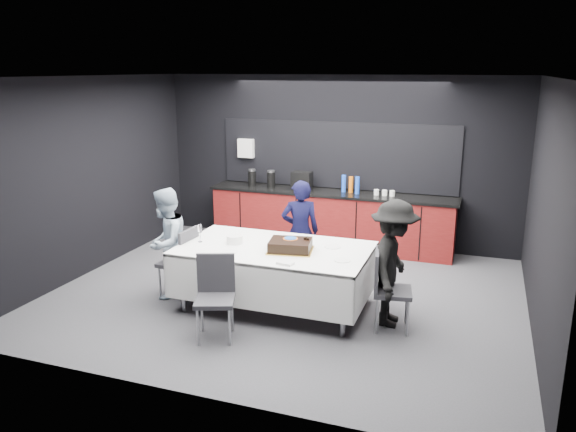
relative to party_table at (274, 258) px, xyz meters
The scene contains 18 objects.
ground 0.76m from the party_table, 90.00° to the left, with size 6.00×6.00×0.00m, color #444449.
room_shell 1.28m from the party_table, 90.00° to the left, with size 6.04×5.04×2.82m.
kitchenette 2.62m from the party_table, 90.35° to the left, with size 4.10×0.64×2.05m.
party_table is the anchor object (origin of this frame).
cake_assembly 0.31m from the party_table, 15.21° to the right, with size 0.60×0.52×0.17m.
plate_stack 0.56m from the party_table, behind, with size 0.20×0.20×0.10m, color white.
loose_plate_near 0.58m from the party_table, 140.42° to the right, with size 0.19×0.19×0.01m, color white.
loose_plate_right_a 0.73m from the party_table, 20.66° to the left, with size 0.21×0.21×0.01m, color white.
loose_plate_right_b 0.94m from the party_table, 12.36° to the right, with size 0.19×0.19×0.01m, color white.
loose_plate_far 0.46m from the party_table, 67.45° to the left, with size 0.19×0.19×0.01m, color white.
fork_pile 0.65m from the party_table, 57.94° to the right, with size 0.18×0.11×0.03m, color white.
champagne_flute 1.01m from the party_table, behind, with size 0.06×0.06×0.22m.
chair_left 1.24m from the party_table, behind, with size 0.44×0.44×0.92m.
chair_right 1.41m from the party_table, ahead, with size 0.49×0.49×0.92m.
chair_near 1.01m from the party_table, 109.40° to the right, with size 0.54×0.54×0.92m.
person_center 0.96m from the party_table, 89.01° to the left, with size 0.52×0.34×1.44m, color black.
person_left 1.45m from the party_table, behind, with size 0.70×0.54×1.43m, color #A1B6CB.
person_right 1.46m from the party_table, ahead, with size 0.96×0.55×1.48m, color black.
Camera 1 is at (2.34, -6.50, 2.90)m, focal length 35.00 mm.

